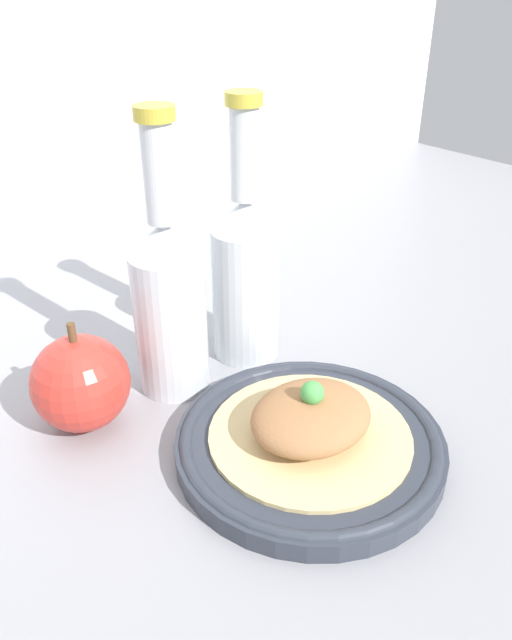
{
  "coord_description": "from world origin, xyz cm",
  "views": [
    {
      "loc": [
        -33.29,
        -36.05,
        37.25
      ],
      "look_at": [
        -2.6,
        0.53,
        9.52
      ],
      "focal_mm": 35.0,
      "sensor_mm": 36.0,
      "label": 1
    }
  ],
  "objects_px": {
    "plate": "(309,443)",
    "plated_food": "(311,421)",
    "apple": "(81,383)",
    "cider_bottle_left": "(169,297)",
    "cider_bottle_right": "(245,269)"
  },
  "relations": [
    {
      "from": "plate",
      "to": "cider_bottle_right",
      "type": "distance_m",
      "value": 0.19
    },
    {
      "from": "plate",
      "to": "apple",
      "type": "xyz_separation_m",
      "value": [
        -0.13,
        0.16,
        0.03
      ]
    },
    {
      "from": "plated_food",
      "to": "cider_bottle_left",
      "type": "bearing_deg",
      "value": 101.17
    },
    {
      "from": "plate",
      "to": "apple",
      "type": "bearing_deg",
      "value": 128.36
    },
    {
      "from": "plate",
      "to": "apple",
      "type": "distance_m",
      "value": 0.21
    },
    {
      "from": "cider_bottle_right",
      "to": "plated_food",
      "type": "bearing_deg",
      "value": -110.68
    },
    {
      "from": "cider_bottle_left",
      "to": "apple",
      "type": "bearing_deg",
      "value": 179.0
    },
    {
      "from": "cider_bottle_right",
      "to": "apple",
      "type": "distance_m",
      "value": 0.2
    },
    {
      "from": "cider_bottle_left",
      "to": "cider_bottle_right",
      "type": "xyz_separation_m",
      "value": [
        0.09,
        0.0,
        0.0
      ]
    },
    {
      "from": "apple",
      "to": "cider_bottle_right",
      "type": "bearing_deg",
      "value": -0.51
    },
    {
      "from": "plate",
      "to": "apple",
      "type": "relative_size",
      "value": 2.19
    },
    {
      "from": "plated_food",
      "to": "cider_bottle_left",
      "type": "distance_m",
      "value": 0.18
    },
    {
      "from": "plated_food",
      "to": "apple",
      "type": "distance_m",
      "value": 0.21
    },
    {
      "from": "plate",
      "to": "plated_food",
      "type": "distance_m",
      "value": 0.02
    },
    {
      "from": "apple",
      "to": "plated_food",
      "type": "bearing_deg",
      "value": -51.64
    }
  ]
}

